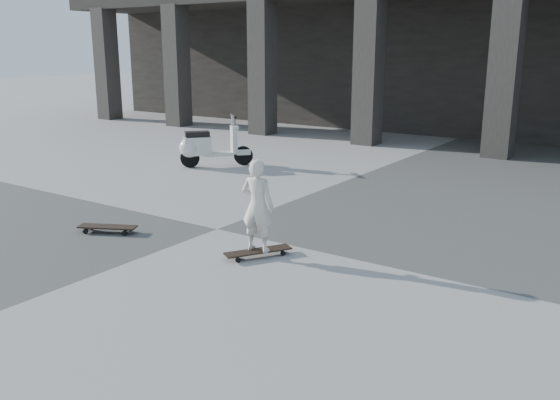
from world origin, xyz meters
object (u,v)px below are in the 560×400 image
Objects in this scene: longboard at (258,252)px; scooter at (204,147)px; skateboard_spare at (108,228)px; child at (258,206)px.

longboard is 6.15m from scooter.
longboard is 2.45m from skateboard_spare.
skateboard_spare is 2.53m from child.
scooter is at bearing -51.78° from child.
child is 0.89× the size of scooter.
longboard is at bearing -36.32° from child.
scooter reaches higher than skateboard_spare.
child reaches higher than skateboard_spare.
skateboard_spare is 0.64× the size of scooter.
scooter is (-4.56, 4.11, 0.39)m from longboard.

